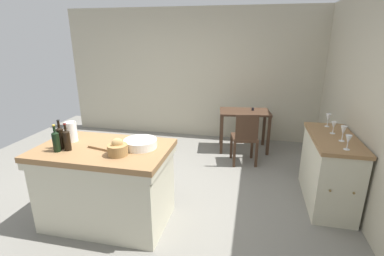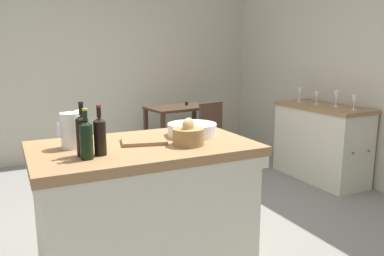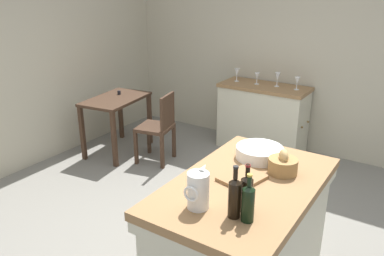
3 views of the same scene
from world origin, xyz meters
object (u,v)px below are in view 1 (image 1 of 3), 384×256
Objects in this scene: bread_basket at (118,149)px; writing_desk at (244,117)px; island_table at (106,182)px; wine_glass_left at (343,131)px; wine_bottle_green at (56,141)px; wine_glass_far_left at (348,140)px; wine_glass_middle at (334,126)px; wine_bottle_amber at (60,137)px; side_cabinet at (329,170)px; cutting_board at (106,145)px; wine_glass_right at (328,118)px; pitcher at (71,131)px; wine_bottle_dark at (67,139)px; wash_bowl at (140,143)px; wooden_chair at (245,137)px.

writing_desk is at bearing 66.74° from bread_basket.
wine_glass_left reaches higher than island_table.
bread_basket is 0.70× the size of wine_bottle_green.
wine_glass_middle is at bearing 91.78° from wine_glass_far_left.
wine_bottle_amber is at bearing -157.86° from wine_glass_middle.
side_cabinet is 6.44× the size of wine_glass_left.
island_table is 4.93× the size of cutting_board.
island_table is 2.92m from writing_desk.
wine_glass_right is (0.00, 0.41, 0.56)m from side_cabinet.
side_cabinet is 2.73m from cutting_board.
wine_glass_right is at bearing 23.15° from pitcher.
wine_bottle_amber reaches higher than wine_bottle_green.
wine_glass_right is (2.53, 1.34, 0.09)m from cutting_board.
wine_bottle_dark is (-2.85, -1.11, 0.59)m from side_cabinet.
wash_bowl is 2.37m from wine_glass_middle.
wine_bottle_amber is at bearing -165.67° from wash_bowl.
wine_bottle_amber reaches higher than wine_glass_far_left.
pitcher reaches higher than wash_bowl.
wash_bowl is at bearing -155.12° from wine_glass_middle.
side_cabinet is at bearing 20.22° from wine_bottle_amber.
writing_desk is 3.34× the size of cutting_board.
wine_glass_left is (2.18, 0.73, 0.06)m from wash_bowl.
bread_basket reaches higher than wooden_chair.
wine_bottle_amber is (-0.81, -0.21, 0.08)m from wash_bowl.
writing_desk is at bearing 52.85° from pitcher.
wine_glass_left is at bearing 18.42° from wine_bottle_dark.
writing_desk is 3.35× the size of wine_bottle_green.
wine_bottle_green is at bearing -131.79° from wooden_chair.
wine_bottle_amber is (-0.09, 0.03, 0.01)m from wine_bottle_dark.
writing_desk is 2.96m from bread_basket.
wine_glass_left is at bearing -43.48° from wooden_chair.
wine_glass_left is (2.99, 1.02, -0.01)m from wine_bottle_green.
cutting_board is at bearing -152.09° from wine_glass_right.
wine_glass_left is (2.99, 0.94, -0.02)m from wine_bottle_amber.
pitcher is at bearing 166.77° from island_table.
wash_bowl is at bearing -157.66° from side_cabinet.
wine_bottle_green is at bearing -85.91° from wine_bottle_amber.
island_table is at bearing 26.50° from wine_bottle_green.
wooden_chair is 2.38m from cutting_board.
wine_glass_left is at bearing -74.25° from side_cabinet.
wine_bottle_dark is 0.10m from wine_bottle_green.
wash_bowl is 0.85m from wine_bottle_green.
cutting_board is at bearing 29.42° from wine_bottle_dark.
wooden_chair is 3.08× the size of cutting_board.
pitcher reaches higher than writing_desk.
writing_desk is (1.42, 2.55, 0.13)m from island_table.
writing_desk is 4.77× the size of bread_basket.
writing_desk is 6.40× the size of wine_glass_middle.
wine_glass_left is at bearing 22.60° from bread_basket.
wash_bowl is 2.33× the size of wine_glass_middle.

